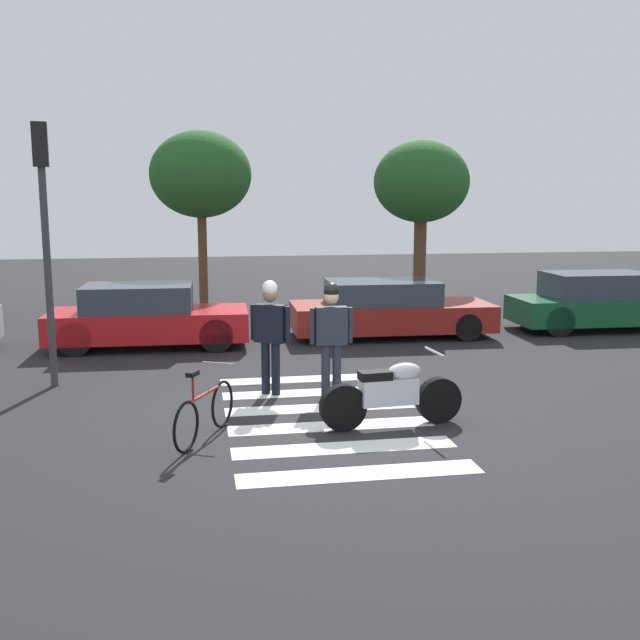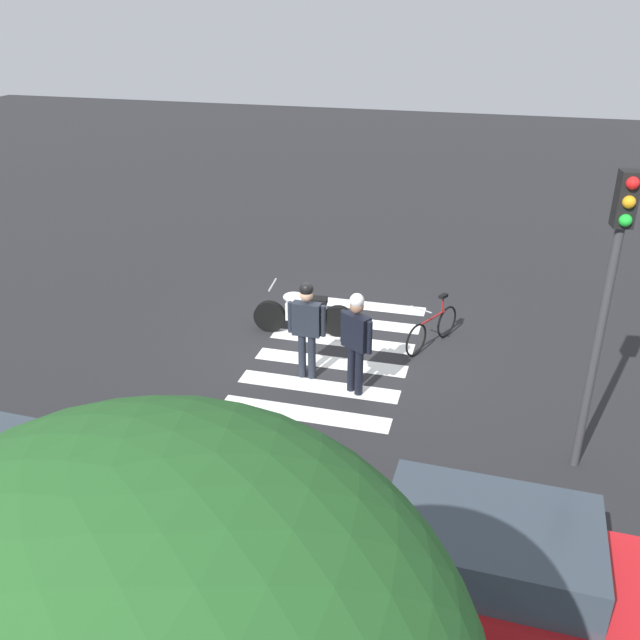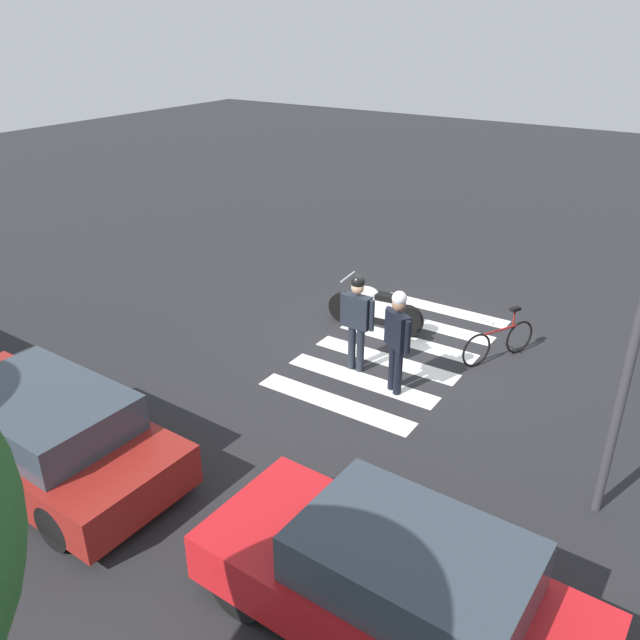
# 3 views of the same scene
# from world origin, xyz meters

# --- Properties ---
(ground_plane) EXTENTS (60.00, 60.00, 0.00)m
(ground_plane) POSITION_xyz_m (0.00, 0.00, 0.00)
(ground_plane) COLOR #232326
(police_motorcycle) EXTENTS (2.06, 0.62, 1.04)m
(police_motorcycle) POSITION_xyz_m (0.82, -0.60, 0.46)
(police_motorcycle) COLOR black
(police_motorcycle) RESTS_ON ground_plane
(leaning_bicycle) EXTENTS (0.82, 1.56, 0.99)m
(leaning_bicycle) POSITION_xyz_m (-1.73, -0.71, 0.37)
(leaning_bicycle) COLOR black
(leaning_bicycle) RESTS_ON ground_plane
(officer_on_foot) EXTENTS (0.69, 0.24, 1.83)m
(officer_on_foot) POSITION_xyz_m (0.29, 1.07, 1.07)
(officer_on_foot) COLOR #1E232D
(officer_on_foot) RESTS_ON ground_plane
(officer_by_motorcycle) EXTENTS (0.60, 0.43, 1.86)m
(officer_by_motorcycle) POSITION_xyz_m (-0.65, 1.36, 1.08)
(officer_by_motorcycle) COLOR black
(officer_by_motorcycle) RESTS_ON ground_plane
(crosswalk_stripes) EXTENTS (2.86, 4.95, 0.01)m
(crosswalk_stripes) POSITION_xyz_m (0.00, 0.00, 0.00)
(crosswalk_stripes) COLOR silver
(crosswalk_stripes) RESTS_ON ground_plane
(car_red_convertible) EXTENTS (4.20, 1.82, 1.34)m
(car_red_convertible) POSITION_xyz_m (-2.86, 5.62, 0.64)
(car_red_convertible) COLOR black
(car_red_convertible) RESTS_ON ground_plane
(car_maroon_wagon) EXTENTS (4.59, 1.95, 1.29)m
(car_maroon_wagon) POSITION_xyz_m (2.54, 5.92, 0.62)
(car_maroon_wagon) COLOR black
(car_maroon_wagon) RESTS_ON ground_plane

